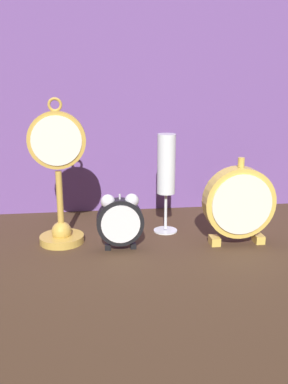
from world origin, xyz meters
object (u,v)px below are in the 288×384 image
Objects in this scene: pocket_watch_on_stand at (59,184)px; alarm_clock_twin_bell at (120,219)px; champagne_flute at (166,171)px; mantel_clock_silver at (239,203)px.

alarm_clock_twin_bell is at bearing -23.97° from pocket_watch_on_stand.
alarm_clock_twin_bell is 0.53× the size of champagne_flute.
champagne_flute reaches higher than alarm_clock_twin_bell.
pocket_watch_on_stand is 1.64× the size of mantel_clock_silver.
mantel_clock_silver is at bearing -8.33° from pocket_watch_on_stand.
pocket_watch_on_stand is 1.36× the size of champagne_flute.
pocket_watch_on_stand is 0.15m from alarm_clock_twin_bell.
champagne_flute is at bearing 145.41° from mantel_clock_silver.
champagne_flute is (0.24, 0.04, 0.01)m from pocket_watch_on_stand.
pocket_watch_on_stand is at bearing -170.10° from champagne_flute.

